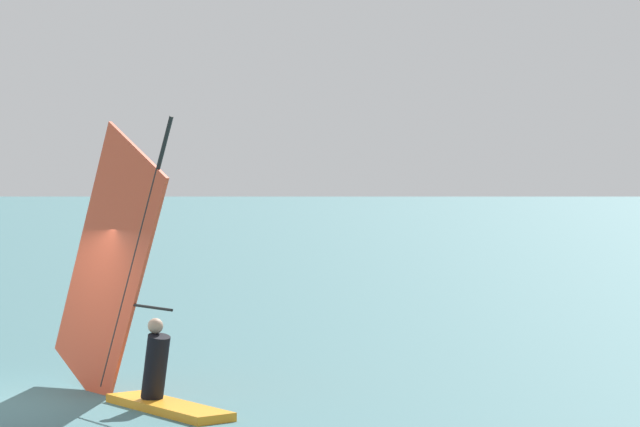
% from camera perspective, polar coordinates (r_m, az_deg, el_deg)
% --- Properties ---
extents(windsurfer, '(4.47, 2.26, 4.42)m').
position_cam_1_polar(windsurfer, '(19.17, -8.25, -4.57)').
color(windsurfer, orange).
rests_on(windsurfer, ground_plane).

